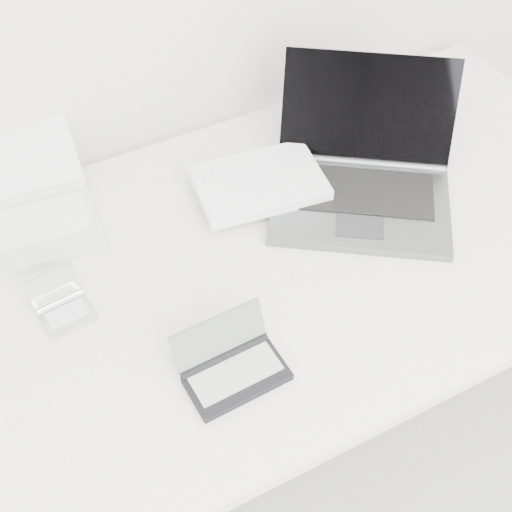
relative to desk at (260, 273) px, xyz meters
name	(u,v)px	position (x,y,z in m)	size (l,w,h in m)	color
desk	(260,273)	(0.00, 0.00, 0.00)	(1.60, 0.80, 0.73)	white
laptop_large	(329,179)	(0.21, 0.09, 0.08)	(0.57, 0.49, 0.22)	slate
netbook_open_white	(25,212)	(-0.37, 0.30, 0.07)	(0.29, 0.34, 0.12)	silver
pda_silver	(63,307)	(-0.37, 0.05, 0.06)	(0.10, 0.10, 0.07)	silver
palmtop_charcoal	(232,367)	(-0.16, -0.20, 0.06)	(0.17, 0.13, 0.09)	black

